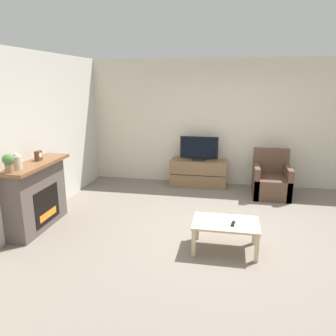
{
  "coord_description": "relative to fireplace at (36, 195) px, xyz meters",
  "views": [
    {
      "loc": [
        -0.08,
        -4.64,
        2.24
      ],
      "look_at": [
        -1.04,
        0.46,
        0.85
      ],
      "focal_mm": 35.0,
      "sensor_mm": 36.0,
      "label": 1
    }
  ],
  "objects": [
    {
      "name": "wall_back",
      "position": [
        2.95,
        2.87,
        0.81
      ],
      "size": [
        12.0,
        0.06,
        2.7
      ],
      "color": "beige",
      "rests_on": "ground"
    },
    {
      "name": "remote",
      "position": [
        2.98,
        -0.23,
        -0.12
      ],
      "size": [
        0.06,
        0.15,
        0.02
      ],
      "rotation": [
        0.0,
        0.0,
        -0.14
      ],
      "color": "black",
      "rests_on": "coffee_table"
    },
    {
      "name": "potted_plant",
      "position": [
        0.02,
        -0.56,
        0.66
      ],
      "size": [
        0.15,
        0.15,
        0.25
      ],
      "color": "#936B4C",
      "rests_on": "fireplace"
    },
    {
      "name": "ground_plane",
      "position": [
        2.95,
        0.35,
        -0.54
      ],
      "size": [
        24.0,
        24.0,
        0.0
      ],
      "primitive_type": "plane",
      "color": "slate"
    },
    {
      "name": "fireplace",
      "position": [
        0.0,
        0.0,
        0.0
      ],
      "size": [
        0.45,
        1.32,
        1.05
      ],
      "color": "#564C47",
      "rests_on": "ground"
    },
    {
      "name": "wall_left",
      "position": [
        -0.2,
        0.35,
        0.81
      ],
      "size": [
        0.06,
        12.0,
        2.7
      ],
      "color": "beige",
      "rests_on": "ground"
    },
    {
      "name": "tv_stand",
      "position": [
        2.25,
        2.58,
        -0.25
      ],
      "size": [
        1.21,
        0.44,
        0.57
      ],
      "color": "brown",
      "rests_on": "ground"
    },
    {
      "name": "armchair",
      "position": [
        3.73,
        2.21,
        -0.24
      ],
      "size": [
        0.7,
        0.76,
        0.91
      ],
      "color": "brown",
      "rests_on": "ground"
    },
    {
      "name": "tv",
      "position": [
        2.25,
        2.58,
        0.28
      ],
      "size": [
        0.81,
        0.18,
        0.51
      ],
      "color": "black",
      "rests_on": "tv_stand"
    },
    {
      "name": "mantel_vase_left",
      "position": [
        0.02,
        -0.4,
        0.62
      ],
      "size": [
        0.14,
        0.14,
        0.23
      ],
      "color": "beige",
      "rests_on": "fireplace"
    },
    {
      "name": "mantel_clock",
      "position": [
        0.02,
        0.13,
        0.59
      ],
      "size": [
        0.08,
        0.11,
        0.15
      ],
      "color": "brown",
      "rests_on": "fireplace"
    },
    {
      "name": "coffee_table",
      "position": [
        2.88,
        -0.18,
        -0.19
      ],
      "size": [
        0.88,
        0.57,
        0.41
      ],
      "color": "#CCB289",
      "rests_on": "ground"
    }
  ]
}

